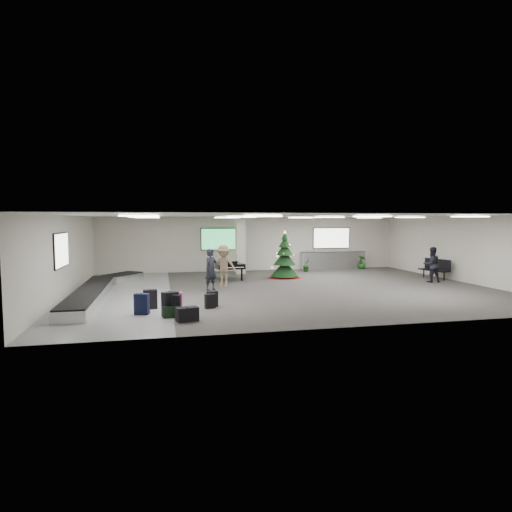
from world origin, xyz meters
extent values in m
plane|color=#383533|center=(0.00, 0.00, 0.00)|extent=(18.00, 18.00, 0.00)
cube|color=beige|center=(0.00, 7.00, 1.60)|extent=(18.00, 0.02, 3.20)
cube|color=beige|center=(0.00, -7.00, 1.60)|extent=(18.00, 0.02, 3.20)
cube|color=beige|center=(-9.00, 0.00, 1.60)|extent=(0.02, 14.00, 3.20)
cube|color=beige|center=(9.00, 0.00, 1.60)|extent=(0.02, 14.00, 3.20)
cube|color=silver|center=(0.00, 0.00, 3.20)|extent=(18.00, 14.00, 0.02)
cube|color=slate|center=(-7.00, 0.00, 0.00)|extent=(4.00, 14.00, 0.01)
cube|color=beige|center=(-1.00, 5.60, 1.60)|extent=(0.50, 0.50, 3.20)
cube|color=green|center=(-2.00, 6.95, 1.90)|extent=(2.20, 0.08, 1.30)
cube|color=white|center=(5.00, 6.95, 1.90)|extent=(2.40, 0.08, 1.30)
cube|color=white|center=(-8.95, -1.00, 1.90)|extent=(0.08, 2.10, 1.30)
cube|color=white|center=(-6.00, -4.00, 3.14)|extent=(1.20, 0.60, 0.04)
cube|color=white|center=(-6.00, 0.00, 3.14)|extent=(1.20, 0.60, 0.04)
cube|color=white|center=(-6.00, 4.00, 3.14)|extent=(1.20, 0.60, 0.04)
cube|color=white|center=(-2.00, -4.00, 3.14)|extent=(1.20, 0.60, 0.04)
cube|color=white|center=(-2.00, 0.00, 3.14)|extent=(1.20, 0.60, 0.04)
cube|color=white|center=(-2.00, 4.00, 3.14)|extent=(1.20, 0.60, 0.04)
cube|color=white|center=(2.00, -4.00, 3.14)|extent=(1.20, 0.60, 0.04)
cube|color=white|center=(2.00, 0.00, 3.14)|extent=(1.20, 0.60, 0.04)
cube|color=white|center=(2.00, 4.00, 3.14)|extent=(1.20, 0.60, 0.04)
cube|color=white|center=(6.00, -4.00, 3.14)|extent=(1.20, 0.60, 0.04)
cube|color=white|center=(6.00, 0.00, 3.14)|extent=(1.20, 0.60, 0.04)
cube|color=white|center=(6.00, 4.00, 3.14)|extent=(1.20, 0.60, 0.04)
cube|color=silver|center=(-8.00, -1.00, 0.19)|extent=(1.00, 8.00, 0.38)
cube|color=black|center=(-8.00, -1.00, 0.40)|extent=(0.95, 7.90, 0.05)
cube|color=silver|center=(-7.20, 3.60, 0.19)|extent=(1.97, 2.21, 0.38)
cube|color=black|center=(-7.20, 3.60, 0.40)|extent=(1.87, 2.10, 0.05)
cube|color=silver|center=(5.00, 6.65, 0.53)|extent=(4.00, 0.60, 1.05)
cube|color=#2C2C2F|center=(5.00, 6.65, 1.06)|extent=(4.05, 0.65, 0.04)
cube|color=black|center=(-5.09, -4.46, 0.38)|extent=(0.56, 0.47, 0.76)
cube|color=black|center=(-5.09, -4.46, 0.77)|extent=(0.10, 0.16, 0.02)
cube|color=black|center=(-4.98, -4.54, 0.34)|extent=(0.49, 0.35, 0.69)
cube|color=black|center=(-4.98, -4.54, 0.70)|extent=(0.07, 0.14, 0.02)
cube|color=#F92093|center=(-4.90, -3.93, 0.32)|extent=(0.45, 0.32, 0.65)
cube|color=black|center=(-4.90, -3.93, 0.66)|extent=(0.06, 0.14, 0.02)
cube|color=black|center=(-3.63, -3.32, 0.27)|extent=(0.42, 0.37, 0.55)
cube|color=black|center=(-3.63, -3.32, 0.56)|extent=(0.09, 0.12, 0.02)
cube|color=black|center=(-5.97, -4.07, 0.34)|extent=(0.50, 0.37, 0.68)
cube|color=black|center=(-5.97, -4.07, 0.69)|extent=(0.07, 0.15, 0.02)
cube|color=black|center=(-5.06, -4.65, 0.18)|extent=(0.58, 0.37, 0.36)
cube|color=black|center=(-5.06, -4.65, 0.37)|extent=(0.06, 0.16, 0.02)
cube|color=black|center=(-3.74, -3.57, 0.25)|extent=(0.38, 0.28, 0.49)
cube|color=black|center=(-3.74, -3.57, 0.50)|extent=(0.06, 0.11, 0.02)
cube|color=black|center=(-5.73, -3.22, 0.33)|extent=(0.48, 0.31, 0.66)
cube|color=black|center=(-5.73, -3.22, 0.67)|extent=(0.05, 0.16, 0.02)
cube|color=black|center=(-4.61, -5.26, 0.21)|extent=(0.70, 0.50, 0.42)
cube|color=black|center=(-4.61, -5.26, 0.43)|extent=(0.08, 0.21, 0.02)
cone|color=maroon|center=(0.93, 3.34, 0.06)|extent=(1.75, 1.75, 0.11)
cylinder|color=#3F2819|center=(0.93, 3.34, 0.23)|extent=(0.11, 0.11, 0.46)
cone|color=black|center=(0.93, 3.34, 0.51)|extent=(1.47, 1.47, 0.83)
cone|color=black|center=(0.93, 3.34, 1.06)|extent=(1.20, 1.20, 0.74)
cone|color=black|center=(0.93, 3.34, 1.52)|extent=(0.92, 0.92, 0.64)
cone|color=black|center=(0.93, 3.34, 1.89)|extent=(0.64, 0.64, 0.55)
cone|color=black|center=(0.93, 3.34, 2.21)|extent=(0.37, 0.37, 0.41)
cone|color=#FFE566|center=(0.93, 3.34, 2.41)|extent=(0.15, 0.15, 0.17)
cube|color=black|center=(-2.04, 3.35, 0.72)|extent=(1.51, 1.67, 0.25)
cube|color=black|center=(-1.95, 2.52, 0.65)|extent=(1.29, 0.39, 0.09)
cube|color=white|center=(-1.95, 2.49, 0.70)|extent=(1.15, 0.24, 0.02)
cube|color=black|center=(-1.98, 2.74, 0.90)|extent=(0.61, 0.09, 0.19)
cylinder|color=black|center=(-2.50, 2.68, 0.30)|extent=(0.09, 0.09, 0.60)
cylinder|color=black|center=(-1.45, 2.79, 0.30)|extent=(0.09, 0.09, 0.60)
cylinder|color=black|center=(-2.10, 3.96, 0.30)|extent=(0.09, 0.09, 0.60)
cube|color=black|center=(8.29, 1.31, 0.45)|extent=(0.89, 1.70, 0.06)
cylinder|color=black|center=(8.29, 0.66, 0.22)|extent=(0.06, 0.06, 0.43)
cylinder|color=black|center=(8.29, 1.96, 0.22)|extent=(0.06, 0.06, 0.43)
cube|color=black|center=(8.54, 1.31, 0.76)|extent=(0.42, 1.59, 0.54)
imported|color=black|center=(-3.27, 0.17, 0.89)|extent=(0.78, 0.73, 1.78)
imported|color=#7B664C|center=(-2.59, 1.24, 0.94)|extent=(1.37, 1.05, 1.87)
imported|color=black|center=(7.45, 0.30, 0.86)|extent=(0.87, 0.70, 1.71)
imported|color=#163C13|center=(2.89, 5.58, 0.41)|extent=(0.58, 0.58, 0.82)
imported|color=#163C13|center=(6.76, 6.27, 0.41)|extent=(0.64, 0.64, 0.81)
camera|label=1|loc=(-5.32, -17.96, 3.00)|focal=30.00mm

